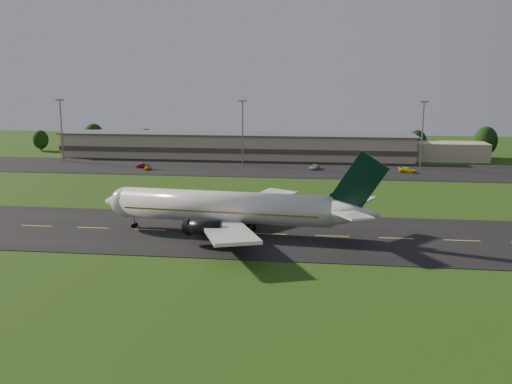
# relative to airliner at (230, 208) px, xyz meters

# --- Properties ---
(ground) EXTENTS (360.00, 360.00, 0.00)m
(ground) POSITION_rel_airliner_xyz_m (-14.79, 0.07, -4.66)
(ground) COLOR #244310
(ground) RESTS_ON ground
(taxiway) EXTENTS (220.00, 30.00, 0.10)m
(taxiway) POSITION_rel_airliner_xyz_m (-14.79, 0.07, -4.61)
(taxiway) COLOR black
(taxiway) RESTS_ON ground
(apron) EXTENTS (260.00, 30.00, 0.10)m
(apron) POSITION_rel_airliner_xyz_m (-14.79, 72.07, -4.61)
(apron) COLOR black
(apron) RESTS_ON ground
(airliner) EXTENTS (51.28, 42.03, 15.57)m
(airliner) POSITION_rel_airliner_xyz_m (0.00, 0.00, 0.00)
(airliner) COLOR white
(airliner) RESTS_ON ground
(terminal) EXTENTS (145.00, 16.00, 8.40)m
(terminal) POSITION_rel_airliner_xyz_m (-8.39, 96.26, -0.67)
(terminal) COLOR beige
(terminal) RESTS_ON ground
(light_mast_west) EXTENTS (2.40, 1.20, 20.35)m
(light_mast_west) POSITION_rel_airliner_xyz_m (-69.79, 80.07, 8.08)
(light_mast_west) COLOR gray
(light_mast_west) RESTS_ON ground
(light_mast_centre) EXTENTS (2.40, 1.20, 20.35)m
(light_mast_centre) POSITION_rel_airliner_xyz_m (-9.79, 80.07, 8.08)
(light_mast_centre) COLOR gray
(light_mast_centre) RESTS_ON ground
(light_mast_east) EXTENTS (2.40, 1.20, 20.35)m
(light_mast_east) POSITION_rel_airliner_xyz_m (45.21, 80.07, 8.08)
(light_mast_east) COLOR gray
(light_mast_east) RESTS_ON ground
(tree_line) EXTENTS (197.19, 8.54, 10.82)m
(tree_line) POSITION_rel_airliner_xyz_m (23.92, 105.74, 0.56)
(tree_line) COLOR black
(tree_line) RESTS_ON ground
(service_vehicle_a) EXTENTS (2.45, 3.77, 1.19)m
(service_vehicle_a) POSITION_rel_airliner_xyz_m (-36.81, 66.24, -3.96)
(service_vehicle_a) COLOR gold
(service_vehicle_a) RESTS_ON apron
(service_vehicle_b) EXTENTS (3.97, 1.53, 1.29)m
(service_vehicle_b) POSITION_rel_airliner_xyz_m (-39.14, 69.37, -3.92)
(service_vehicle_b) COLOR maroon
(service_vehicle_b) RESTS_ON apron
(service_vehicle_c) EXTENTS (3.48, 5.41, 1.39)m
(service_vehicle_c) POSITION_rel_airliner_xyz_m (13.01, 73.29, -3.87)
(service_vehicle_c) COLOR silver
(service_vehicle_c) RESTS_ON apron
(service_vehicle_d) EXTENTS (5.54, 3.88, 1.49)m
(service_vehicle_d) POSITION_rel_airliner_xyz_m (40.19, 70.45, -3.82)
(service_vehicle_d) COLOR yellow
(service_vehicle_d) RESTS_ON apron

